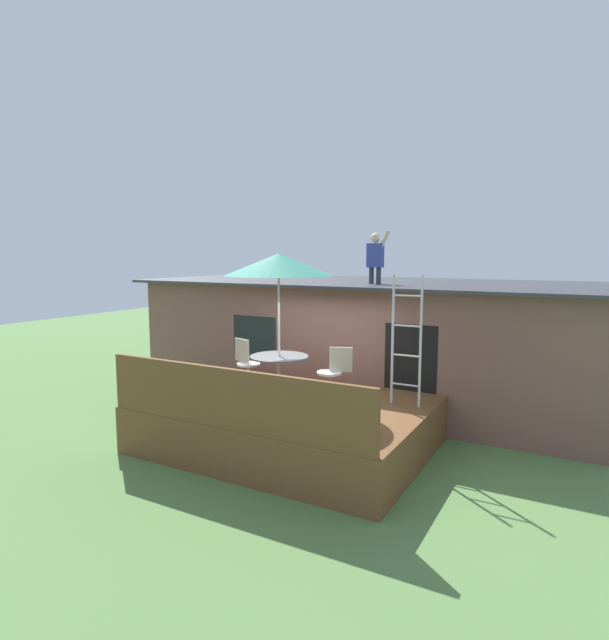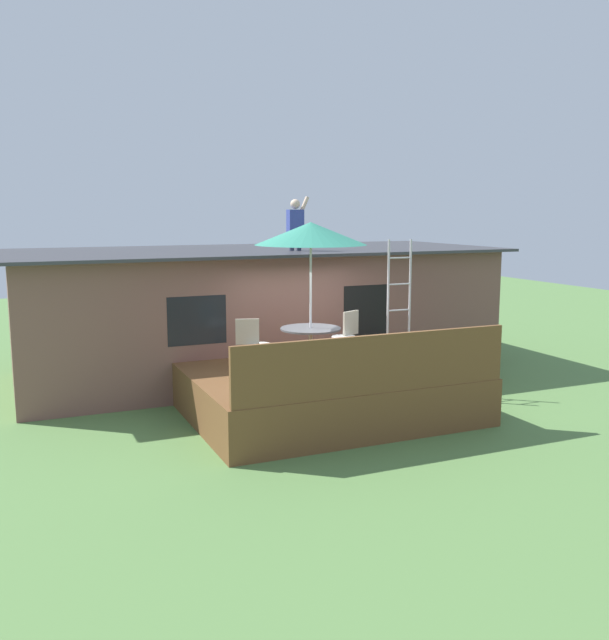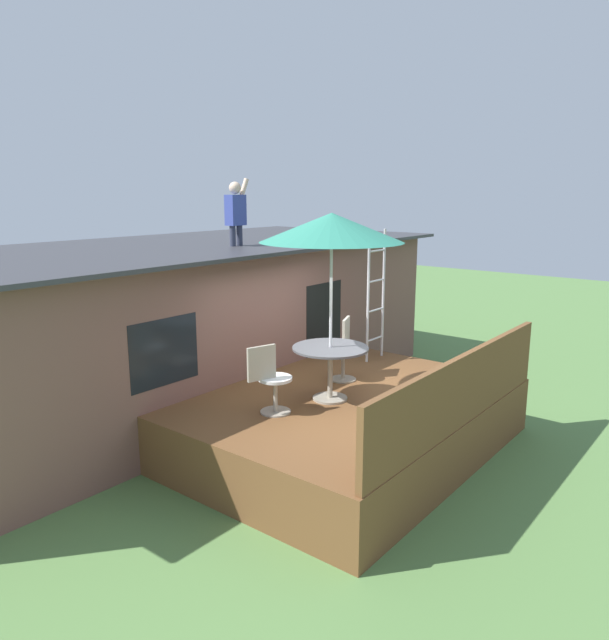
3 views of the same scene
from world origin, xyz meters
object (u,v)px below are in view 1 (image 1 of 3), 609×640
object	(u,v)px
patio_chair_left	(246,364)
step_ladder	(406,341)
person_figure	(376,254)
patio_table	(279,365)
patio_umbrella	(279,265)
patio_chair_right	(334,373)

from	to	relation	value
patio_chair_left	step_ladder	bearing A→B (deg)	23.08
person_figure	patio_chair_left	bearing A→B (deg)	-127.10
patio_table	patio_umbrella	world-z (taller)	patio_umbrella
patio_umbrella	patio_chair_left	world-z (taller)	patio_umbrella
patio_umbrella	step_ladder	xyz separation A→B (m)	(2.12, 0.61, -1.25)
patio_chair_left	patio_chair_right	size ratio (longest dim) A/B	1.00
patio_chair_right	patio_table	bearing A→B (deg)	0.00
step_ladder	person_figure	size ratio (longest dim) A/B	1.98
person_figure	patio_chair_right	world-z (taller)	person_figure
step_ladder	patio_chair_left	bearing A→B (deg)	-173.84
step_ladder	person_figure	distance (m)	2.74
step_ladder	patio_chair_right	bearing A→B (deg)	-169.80
person_figure	patio_chair_right	distance (m)	2.99
patio_umbrella	patio_chair_left	bearing A→B (deg)	163.08
patio_table	patio_umbrella	xyz separation A→B (m)	(-0.00, 0.00, 1.76)
step_ladder	patio_chair_left	size ratio (longest dim) A/B	2.39
step_ladder	person_figure	xyz separation A→B (m)	(-1.32, 1.93, 1.42)
step_ladder	patio_chair_left	xyz separation A→B (m)	(-3.03, -0.33, -0.64)
patio_chair_right	person_figure	bearing A→B (deg)	-111.16
patio_umbrella	patio_chair_right	distance (m)	2.12
step_ladder	patio_umbrella	bearing A→B (deg)	-164.04
patio_umbrella	patio_chair_right	bearing A→B (deg)	23.47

